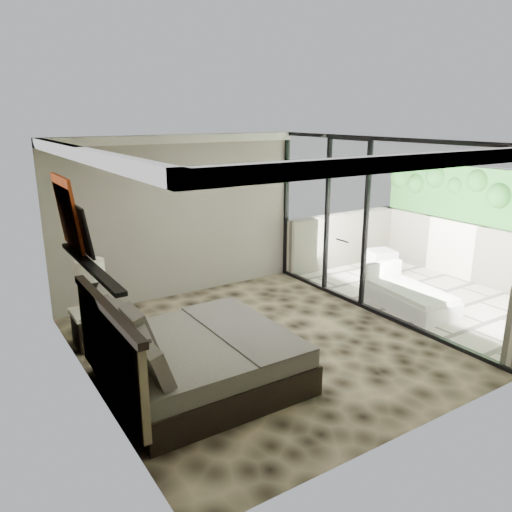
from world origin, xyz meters
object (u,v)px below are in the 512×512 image
nightstand (93,328)px  table_lamp (91,278)px  lounger (408,296)px  ottoman (381,262)px  bed (193,359)px

nightstand → table_lamp: table_lamp is taller
lounger → ottoman: bearing=64.9°
nightstand → table_lamp: 0.72m
nightstand → ottoman: bearing=23.9°
lounger → table_lamp: bearing=170.4°
nightstand → ottoman: 5.79m
table_lamp → lounger: table_lamp is taller
nightstand → bed: bearing=-45.6°
table_lamp → ottoman: (5.75, 0.13, -0.73)m
nightstand → ottoman: (5.79, 0.14, -0.01)m
ottoman → nightstand: bearing=-178.6°
bed → ottoman: size_ratio=4.36×
table_lamp → ottoman: bearing=1.3°
table_lamp → ottoman: 5.80m
ottoman → lounger: size_ratio=0.30×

